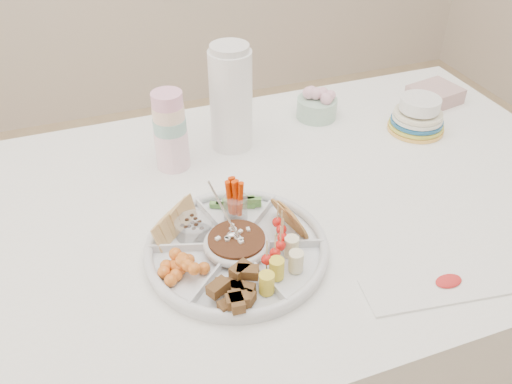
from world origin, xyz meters
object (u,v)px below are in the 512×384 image
object	(u,v)px
party_tray	(237,246)
dining_table	(294,298)
plate_stack	(418,114)
thermos	(231,97)

from	to	relation	value
party_tray	dining_table	bearing A→B (deg)	35.06
party_tray	plate_stack	world-z (taller)	plate_stack
dining_table	plate_stack	size ratio (longest dim) A/B	9.54
dining_table	thermos	xyz separation A→B (m)	(-0.09, 0.27, 0.52)
party_tray	thermos	xyz separation A→B (m)	(0.13, 0.42, 0.12)
party_tray	plate_stack	size ratio (longest dim) A/B	2.38
party_tray	plate_stack	distance (m)	0.72
plate_stack	dining_table	bearing A→B (deg)	-159.52
plate_stack	party_tray	bearing A→B (deg)	-154.21
dining_table	thermos	world-z (taller)	thermos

